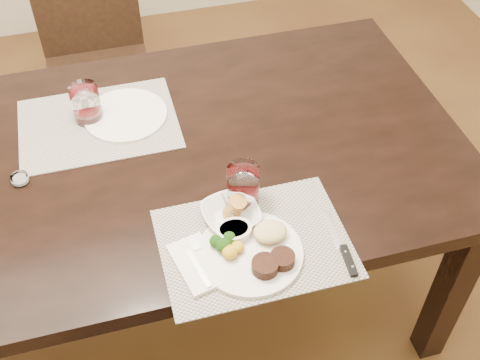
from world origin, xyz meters
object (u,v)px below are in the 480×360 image
object	(u,v)px
steak_knife	(345,253)
far_plate	(126,115)
wine_glass_near	(243,187)
dinner_plate	(255,250)
chair_far	(95,51)
cracker_bowl	(231,214)

from	to	relation	value
steak_knife	far_plate	bearing A→B (deg)	128.57
steak_knife	wine_glass_near	xyz separation A→B (m)	(-0.19, 0.23, 0.05)
dinner_plate	far_plate	size ratio (longest dim) A/B	1.03
chair_far	dinner_plate	bearing A→B (deg)	-77.99
cracker_bowl	wine_glass_near	distance (m)	0.08
wine_glass_near	far_plate	bearing A→B (deg)	120.62
dinner_plate	wine_glass_near	xyz separation A→B (m)	(0.02, 0.17, 0.04)
chair_far	wine_glass_near	world-z (taller)	chair_far
steak_knife	wine_glass_near	world-z (taller)	wine_glass_near
dinner_plate	wine_glass_near	size ratio (longest dim) A/B	2.23
steak_knife	cracker_bowl	distance (m)	0.30
dinner_plate	cracker_bowl	distance (m)	0.13
steak_knife	far_plate	xyz separation A→B (m)	(-0.44, 0.65, 0.00)
chair_far	steak_knife	bearing A→B (deg)	-70.61
cracker_bowl	wine_glass_near	world-z (taller)	wine_glass_near
chair_far	far_plate	world-z (taller)	chair_far
steak_knife	dinner_plate	bearing A→B (deg)	169.41
chair_far	far_plate	size ratio (longest dim) A/B	3.63
dinner_plate	far_plate	world-z (taller)	dinner_plate
wine_glass_near	steak_knife	bearing A→B (deg)	-50.56
dinner_plate	far_plate	bearing A→B (deg)	115.59
chair_far	dinner_plate	xyz separation A→B (m)	(0.29, -1.35, 0.27)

